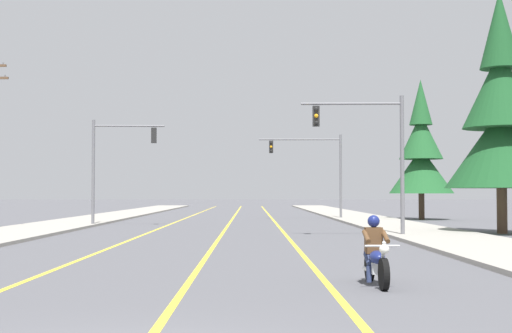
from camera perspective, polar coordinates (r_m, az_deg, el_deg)
lane_stripe_center at (r=53.08m, az=-1.89°, el=-4.19°), size 0.16×100.00×0.01m
lane_stripe_left at (r=53.29m, az=-5.77°, el=-4.18°), size 0.16×100.00×0.01m
lane_stripe_right at (r=53.08m, az=1.31°, el=-4.19°), size 0.16×100.00×0.01m
sidewalk_kerb_right at (r=48.75m, az=9.22°, el=-4.27°), size 4.40×110.00×0.14m
sidewalk_kerb_left at (r=49.32m, az=-13.44°, el=-4.22°), size 4.40×110.00×0.14m
motorcycle_with_rider at (r=15.33m, az=9.50°, el=-7.12°), size 0.70×2.19×1.46m
traffic_signal_near_right at (r=31.78m, az=9.29°, el=1.78°), size 4.51×0.37×6.20m
traffic_signal_near_left at (r=42.62m, az=-11.25°, el=0.78°), size 4.22×0.44×6.20m
traffic_signal_mid_right at (r=52.56m, az=4.81°, el=0.33°), size 6.08×0.37×6.20m
conifer_tree_right_verge_near at (r=36.06m, az=18.89°, el=3.42°), size 5.29×5.29×11.65m
conifer_tree_right_verge_far at (r=53.33m, az=13.00°, el=0.89°), size 4.63×4.63×10.20m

